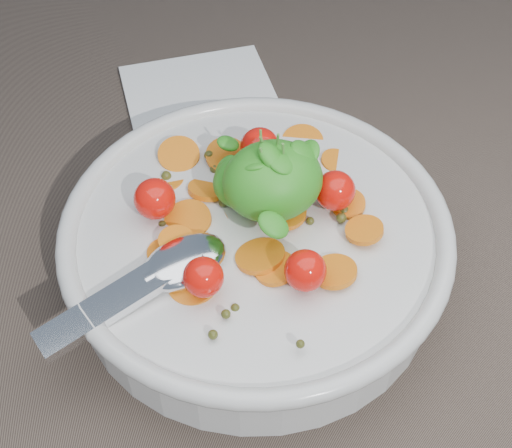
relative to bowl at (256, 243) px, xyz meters
name	(u,v)px	position (x,y,z in m)	size (l,w,h in m)	color
ground	(254,251)	(0.01, 0.02, -0.04)	(6.00, 6.00, 0.00)	brown
bowl	(256,243)	(0.00, 0.00, 0.00)	(0.33, 0.31, 0.13)	silver
napkin	(200,95)	(0.02, 0.23, -0.03)	(0.15, 0.13, 0.01)	white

